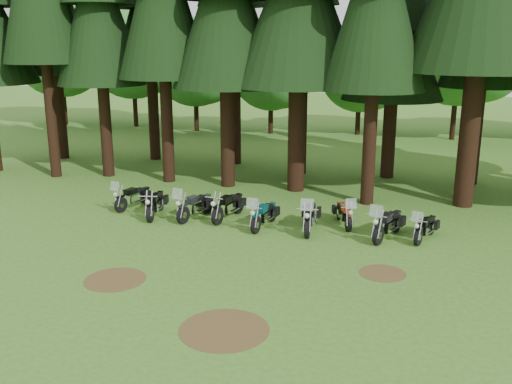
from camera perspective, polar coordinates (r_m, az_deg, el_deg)
ground at (r=17.85m, az=-2.23°, el=-7.26°), size 120.00×120.00×0.00m
pine_back_4 at (r=29.06m, az=13.90°, el=17.52°), size 4.94×4.94×13.78m
decid_0 at (r=49.15m, az=-18.83°, el=13.21°), size 8.00×7.78×10.00m
decid_1 at (r=46.52m, az=-12.01°, el=13.53°), size 7.91×7.69×9.88m
decid_2 at (r=43.40m, az=-5.84°, el=12.53°), size 6.72×6.53×8.40m
decid_3 at (r=42.08m, az=1.82°, el=11.91°), size 6.12×5.95×7.65m
decid_4 at (r=42.29m, az=10.70°, el=11.49°), size 5.93×5.76×7.41m
decid_5 at (r=41.61m, az=20.26°, el=13.37°), size 8.45×8.21×10.56m
dirt_patch_0 at (r=17.27m, az=-13.91°, el=-8.48°), size 1.80×1.80×0.01m
dirt_patch_1 at (r=17.61m, az=12.54°, el=-7.93°), size 1.40×1.40×0.01m
dirt_patch_2 at (r=14.12m, az=-3.19°, el=-13.58°), size 2.20×2.20×0.01m
motorcycle_0 at (r=24.08m, az=-12.17°, el=-0.54°), size 0.87×2.12×1.35m
motorcycle_1 at (r=22.83m, az=-10.03°, el=-1.22°), size 0.55×2.27×0.93m
motorcycle_2 at (r=22.30m, az=-6.11°, el=-1.43°), size 0.87×2.29×1.45m
motorcycle_3 at (r=22.13m, az=-2.80°, el=-1.49°), size 0.62×2.31×0.95m
motorcycle_4 at (r=21.11m, az=0.80°, el=-2.34°), size 0.62×2.22×1.40m
motorcycle_5 at (r=20.84m, az=5.39°, el=-2.53°), size 0.52×2.42×1.52m
motorcycle_6 at (r=21.59m, az=8.79°, el=-2.20°), size 0.95×2.06×1.33m
motorcycle_7 at (r=20.47m, az=13.02°, el=-3.22°), size 1.08×2.30×1.48m
motorcycle_8 at (r=20.67m, az=16.55°, el=-3.49°), size 0.90×1.98×1.27m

